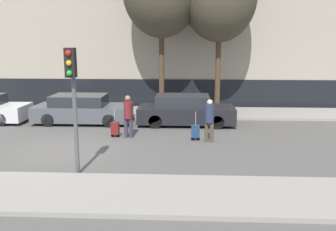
{
  "coord_description": "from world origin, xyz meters",
  "views": [
    {
      "loc": [
        4.53,
        -12.49,
        3.84
      ],
      "look_at": [
        3.81,
        1.8,
        0.95
      ],
      "focal_mm": 40.0,
      "sensor_mm": 36.0,
      "label": 1
    }
  ],
  "objects_px": {
    "trolley_left": "(115,128)",
    "pedestrian_right": "(209,118)",
    "traffic_light": "(72,86)",
    "parked_car_2": "(185,111)",
    "pedestrian_left": "(128,114)",
    "parked_bicycle": "(78,103)",
    "parked_car_1": "(82,110)",
    "trolley_right": "(195,131)"
  },
  "relations": [
    {
      "from": "trolley_left",
      "to": "trolley_right",
      "type": "height_order",
      "value": "trolley_left"
    },
    {
      "from": "trolley_left",
      "to": "parked_bicycle",
      "type": "distance_m",
      "value": 5.88
    },
    {
      "from": "trolley_right",
      "to": "traffic_light",
      "type": "relative_size",
      "value": 0.31
    },
    {
      "from": "pedestrian_left",
      "to": "trolley_right",
      "type": "distance_m",
      "value": 2.76
    },
    {
      "from": "trolley_left",
      "to": "parked_bicycle",
      "type": "height_order",
      "value": "trolley_left"
    },
    {
      "from": "pedestrian_right",
      "to": "traffic_light",
      "type": "distance_m",
      "value": 5.82
    },
    {
      "from": "trolley_left",
      "to": "traffic_light",
      "type": "height_order",
      "value": "traffic_light"
    },
    {
      "from": "pedestrian_right",
      "to": "traffic_light",
      "type": "relative_size",
      "value": 0.45
    },
    {
      "from": "parked_car_1",
      "to": "traffic_light",
      "type": "relative_size",
      "value": 1.23
    },
    {
      "from": "parked_car_1",
      "to": "traffic_light",
      "type": "distance_m",
      "value": 7.4
    },
    {
      "from": "trolley_right",
      "to": "parked_bicycle",
      "type": "relative_size",
      "value": 0.65
    },
    {
      "from": "pedestrian_left",
      "to": "pedestrian_right",
      "type": "height_order",
      "value": "pedestrian_left"
    },
    {
      "from": "pedestrian_left",
      "to": "pedestrian_right",
      "type": "xyz_separation_m",
      "value": [
        3.19,
        -0.46,
        -0.04
      ]
    },
    {
      "from": "pedestrian_right",
      "to": "pedestrian_left",
      "type": "bearing_deg",
      "value": -169.3
    },
    {
      "from": "trolley_left",
      "to": "pedestrian_right",
      "type": "distance_m",
      "value": 3.82
    },
    {
      "from": "trolley_right",
      "to": "traffic_light",
      "type": "distance_m",
      "value": 5.8
    },
    {
      "from": "trolley_left",
      "to": "traffic_light",
      "type": "relative_size",
      "value": 0.32
    },
    {
      "from": "parked_car_1",
      "to": "parked_bicycle",
      "type": "relative_size",
      "value": 2.54
    },
    {
      "from": "pedestrian_left",
      "to": "traffic_light",
      "type": "xyz_separation_m",
      "value": [
        -0.84,
        -4.32,
        1.63
      ]
    },
    {
      "from": "parked_car_2",
      "to": "pedestrian_right",
      "type": "distance_m",
      "value": 3.13
    },
    {
      "from": "parked_car_2",
      "to": "pedestrian_left",
      "type": "height_order",
      "value": "pedestrian_left"
    },
    {
      "from": "trolley_right",
      "to": "pedestrian_left",
      "type": "bearing_deg",
      "value": 173.88
    },
    {
      "from": "pedestrian_right",
      "to": "trolley_right",
      "type": "relative_size",
      "value": 1.44
    },
    {
      "from": "parked_bicycle",
      "to": "parked_car_1",
      "type": "bearing_deg",
      "value": -69.73
    },
    {
      "from": "parked_car_2",
      "to": "parked_bicycle",
      "type": "relative_size",
      "value": 2.49
    },
    {
      "from": "parked_car_1",
      "to": "parked_car_2",
      "type": "xyz_separation_m",
      "value": [
        4.84,
        -0.09,
        0.01
      ]
    },
    {
      "from": "parked_car_1",
      "to": "parked_car_2",
      "type": "height_order",
      "value": "parked_car_2"
    },
    {
      "from": "pedestrian_left",
      "to": "traffic_light",
      "type": "bearing_deg",
      "value": -96.11
    },
    {
      "from": "parked_car_2",
      "to": "parked_bicycle",
      "type": "bearing_deg",
      "value": 155.68
    },
    {
      "from": "trolley_left",
      "to": "traffic_light",
      "type": "xyz_separation_m",
      "value": [
        -0.29,
        -4.36,
        2.24
      ]
    },
    {
      "from": "parked_car_2",
      "to": "parked_car_1",
      "type": "bearing_deg",
      "value": 178.97
    },
    {
      "from": "parked_car_1",
      "to": "parked_bicycle",
      "type": "height_order",
      "value": "parked_car_1"
    },
    {
      "from": "parked_car_2",
      "to": "trolley_right",
      "type": "bearing_deg",
      "value": -81.59
    },
    {
      "from": "trolley_left",
      "to": "parked_bicycle",
      "type": "bearing_deg",
      "value": 120.31
    },
    {
      "from": "pedestrian_right",
      "to": "parked_bicycle",
      "type": "bearing_deg",
      "value": 159.2
    },
    {
      "from": "parked_car_1",
      "to": "pedestrian_left",
      "type": "xyz_separation_m",
      "value": [
        2.58,
        -2.6,
        0.34
      ]
    },
    {
      "from": "pedestrian_left",
      "to": "parked_car_2",
      "type": "bearing_deg",
      "value": 52.89
    },
    {
      "from": "parked_car_2",
      "to": "pedestrian_left",
      "type": "bearing_deg",
      "value": -131.96
    },
    {
      "from": "pedestrian_left",
      "to": "trolley_right",
      "type": "relative_size",
      "value": 1.49
    },
    {
      "from": "parked_car_2",
      "to": "trolley_left",
      "type": "distance_m",
      "value": 3.75
    },
    {
      "from": "parked_car_1",
      "to": "parked_car_2",
      "type": "distance_m",
      "value": 4.84
    },
    {
      "from": "pedestrian_right",
      "to": "trolley_right",
      "type": "bearing_deg",
      "value": -179.94
    }
  ]
}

